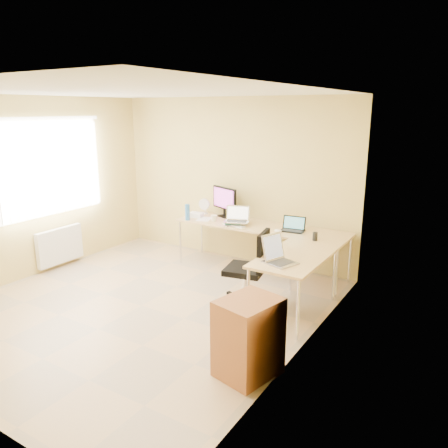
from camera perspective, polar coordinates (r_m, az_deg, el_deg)
The scene contains 25 objects.
floor at distance 5.72m, azimuth -10.73°, elevation -10.42°, with size 4.50×4.50×0.00m, color tan.
ceiling at distance 5.19m, azimuth -12.15°, elevation 16.56°, with size 4.50×4.50×0.00m, color white.
wall_back at distance 7.08m, azimuth 1.14°, elevation 5.75°, with size 4.50×4.50×0.00m, color #D0BC66.
wall_left at distance 6.90m, azimuth -24.31°, elevation 4.20°, with size 4.50×4.50×0.00m, color #D0BC66.
wall_right at distance 4.19m, azimuth 10.11°, elevation -0.81°, with size 4.50×4.50×0.00m, color #D0BC66.
desk_main at distance 6.62m, azimuth 4.73°, elevation -3.28°, with size 2.65×0.70×0.73m, color tan.
desk_return at distance 5.38m, azimuth 9.11°, elevation -7.75°, with size 0.70×1.30×0.73m, color tan.
monitor at distance 6.99m, azimuth 0.08°, elevation 2.90°, with size 0.57×0.18×0.49m, color black.
book_stack at distance 6.64m, azimuth 1.36°, elevation 0.33°, with size 0.23×0.31×0.05m, color #277D66.
laptop_center at distance 6.47m, azimuth 1.68°, elevation 1.25°, with size 0.36×0.27×0.23m, color silver.
laptop_black at distance 6.25m, azimuth 8.94°, elevation -0.03°, with size 0.33×0.24×0.21m, color black.
keyboard at distance 6.49m, azimuth 1.33°, elevation -0.15°, with size 0.39×0.11×0.02m, color white.
mouse at distance 6.19m, azimuth 7.04°, elevation -0.89°, with size 0.11×0.07×0.04m, color white.
mug at distance 6.75m, azimuth -1.33°, elevation 0.76°, with size 0.10×0.10×0.09m, color white.
cd_stack at distance 6.45m, azimuth 0.47°, elevation -0.22°, with size 0.11×0.11×0.03m, color silver.
water_bottle at distance 6.82m, azimuth -4.79°, elevation 1.54°, with size 0.07×0.07×0.25m, color #2E6FBA.
papers at distance 6.89m, azimuth -2.58°, elevation 0.66°, with size 0.20×0.28×0.01m, color white.
white_box at distance 7.02m, azimuth -3.66°, elevation 1.20°, with size 0.21×0.15×0.08m, color white.
desk_fan at distance 7.21m, azimuth -2.44°, elevation 2.26°, with size 0.19×0.19×0.24m, color silver.
black_cup at distance 5.87m, azimuth 11.78°, elevation -1.60°, with size 0.07×0.07×0.11m, color black.
laptop_return at distance 4.93m, azimuth 7.39°, elevation -3.72°, with size 0.30×0.38×0.25m, color #A7A6B8.
office_chair at distance 5.44m, azimuth 2.74°, elevation -5.78°, with size 0.60×0.60×1.00m, color black.
cabinet at distance 4.17m, azimuth 3.21°, elevation -14.67°, with size 0.45×0.55×0.77m, color #A0673B.
radiator at distance 7.28m, azimuth -20.62°, elevation -2.65°, with size 0.09×0.80×0.55m, color white.
window at distance 7.05m, azimuth -21.61°, elevation 6.73°, with size 0.10×1.80×1.40m, color white.
Camera 1 is at (3.57, -3.76, 2.41)m, focal length 35.06 mm.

